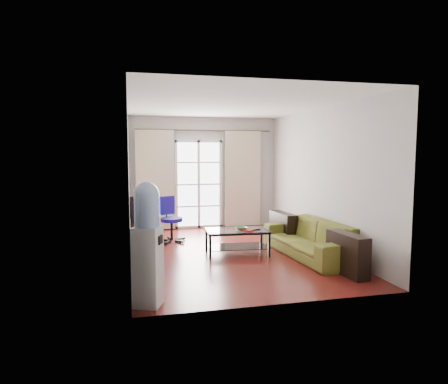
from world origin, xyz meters
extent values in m
plane|color=maroon|center=(0.00, 0.00, 0.00)|extent=(5.20, 5.20, 0.00)
plane|color=white|center=(0.00, 0.00, 2.70)|extent=(5.20, 5.20, 0.00)
cube|color=#BCB8B3|center=(0.00, 2.60, 1.35)|extent=(3.60, 0.02, 2.70)
cube|color=#BCB8B3|center=(0.00, -2.60, 1.35)|extent=(3.60, 0.02, 2.70)
cube|color=#BCB8B3|center=(-1.80, 0.00, 1.35)|extent=(0.02, 5.20, 2.70)
cube|color=#BCB8B3|center=(1.80, 0.00, 1.35)|extent=(0.02, 5.20, 2.70)
cube|color=white|center=(-0.15, 2.56, 1.07)|extent=(1.01, 0.02, 2.04)
cube|color=white|center=(-0.15, 2.54, 1.07)|extent=(1.16, 0.06, 2.15)
cylinder|color=#4C3F2D|center=(0.00, 2.50, 2.38)|extent=(3.30, 0.04, 0.04)
cube|color=beige|center=(-1.20, 2.48, 1.20)|extent=(0.90, 0.07, 2.35)
cube|color=beige|center=(0.95, 2.48, 1.20)|extent=(0.90, 0.07, 2.35)
cube|color=#9A9A9C|center=(0.80, 2.50, 0.33)|extent=(0.64, 0.12, 0.64)
imported|color=#646722|center=(1.33, -0.59, 0.32)|extent=(2.32, 1.19, 0.64)
cube|color=silver|center=(0.09, -0.14, 0.45)|extent=(1.16, 0.72, 0.01)
cube|color=black|center=(0.09, -0.14, 0.14)|extent=(1.10, 0.65, 0.01)
cube|color=black|center=(-0.46, -0.39, 0.22)|extent=(0.04, 0.04, 0.45)
cube|color=black|center=(0.60, -0.46, 0.22)|extent=(0.04, 0.04, 0.45)
cube|color=black|center=(-0.41, 0.19, 0.22)|extent=(0.04, 0.04, 0.45)
cube|color=black|center=(0.64, 0.11, 0.22)|extent=(0.04, 0.04, 0.45)
imported|color=#2E8039|center=(0.16, -0.17, 0.48)|extent=(0.26, 0.26, 0.05)
imported|color=#A91514|center=(0.18, -0.32, 0.46)|extent=(0.41, 0.41, 0.02)
cube|color=black|center=(0.41, -0.27, 0.46)|extent=(0.18, 0.10, 0.02)
cube|color=black|center=(-1.53, 0.71, 0.27)|extent=(0.54, 0.77, 0.54)
cube|color=black|center=(-1.51, 0.72, 0.79)|extent=(0.58, 0.62, 0.49)
cube|color=#0C19E5|center=(-1.26, 0.68, 0.79)|extent=(0.09, 0.43, 0.37)
cube|color=black|center=(-1.72, 0.76, 0.79)|extent=(0.21, 0.39, 0.32)
cylinder|color=black|center=(-0.96, 1.16, 0.24)|extent=(0.05, 0.05, 0.47)
cylinder|color=navy|center=(-0.96, 1.16, 0.46)|extent=(0.45, 0.45, 0.07)
cube|color=navy|center=(-1.05, 1.34, 0.74)|extent=(0.36, 0.20, 0.39)
cube|color=silver|center=(-1.60, -2.27, 0.49)|extent=(0.40, 0.40, 0.97)
cylinder|color=#809CC7|center=(-1.60, -2.27, 1.17)|extent=(0.30, 0.30, 0.39)
sphere|color=#809CC7|center=(-1.60, -2.27, 1.36)|extent=(0.30, 0.30, 0.30)
cube|color=black|center=(-1.46, -2.32, 0.82)|extent=(0.08, 0.13, 0.10)
camera|label=1|loc=(-1.79, -7.04, 1.86)|focal=32.00mm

